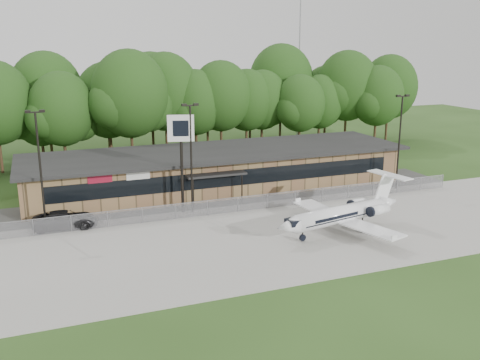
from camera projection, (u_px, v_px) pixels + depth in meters
name	position (u px, v px, depth m)	size (l,w,h in m)	color
ground	(328.00, 273.00, 37.06)	(160.00, 160.00, 0.00)	#284318
apron	(279.00, 235.00, 44.28)	(64.00, 18.00, 0.08)	#9E9B93
parking_lot	(231.00, 198.00, 54.67)	(50.00, 9.00, 0.06)	#383835
terminal	(217.00, 169.00, 58.14)	(41.00, 11.65, 4.30)	olive
fence	(248.00, 203.00, 50.42)	(46.00, 0.04, 1.52)	gray
treeline	(175.00, 102.00, 73.12)	(72.00, 12.00, 15.00)	#193A12
radio_mast	(299.00, 62.00, 84.93)	(0.20, 0.20, 25.00)	gray
light_pole_left	(40.00, 161.00, 44.21)	(1.55, 0.30, 10.23)	black
light_pole_mid	(191.00, 150.00, 48.73)	(1.55, 0.30, 10.23)	black
light_pole_right	(400.00, 135.00, 56.73)	(1.55, 0.30, 10.23)	black
business_jet	(344.00, 214.00, 44.65)	(13.16, 11.82, 4.44)	white
suv	(65.00, 220.00, 45.86)	(2.53, 5.48, 1.52)	#2A292C
pole_sign	(181.00, 139.00, 48.43)	(2.40, 0.87, 9.21)	black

